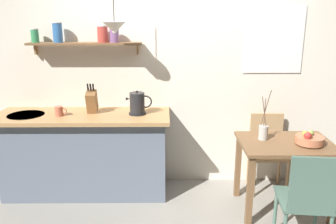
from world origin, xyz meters
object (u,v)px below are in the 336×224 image
(dining_chair_far, at_px, (267,148))
(fruit_bowl, at_px, (309,139))
(knife_block, at_px, (92,101))
(dining_chair_near, at_px, (307,198))
(coffee_mug_by_sink, at_px, (59,111))
(pendant_lamp, at_px, (114,27))
(dining_table, at_px, (285,155))
(electric_kettle, at_px, (138,104))
(twig_vase, at_px, (263,131))

(dining_chair_far, bearing_deg, fruit_bowl, -67.02)
(knife_block, bearing_deg, dining_chair_near, -29.93)
(coffee_mug_by_sink, relative_size, pendant_lamp, 0.23)
(dining_table, bearing_deg, pendant_lamp, 170.97)
(dining_chair_near, distance_m, electric_kettle, 1.85)
(twig_vase, height_order, knife_block, knife_block)
(dining_chair_far, relative_size, fruit_bowl, 3.17)
(dining_chair_near, height_order, dining_chair_far, dining_chair_near)
(knife_block, bearing_deg, fruit_bowl, -12.34)
(dining_table, xyz_separation_m, electric_kettle, (-1.47, 0.36, 0.43))
(electric_kettle, bearing_deg, pendant_lamp, -154.65)
(dining_table, xyz_separation_m, pendant_lamp, (-1.67, 0.27, 1.21))
(dining_table, xyz_separation_m, dining_chair_near, (-0.04, -0.70, -0.09))
(dining_table, distance_m, dining_chair_far, 0.49)
(coffee_mug_by_sink, xyz_separation_m, pendant_lamp, (0.61, -0.03, 0.84))
(electric_kettle, xyz_separation_m, knife_block, (-0.49, 0.05, 0.01))
(dining_chair_far, bearing_deg, coffee_mug_by_sink, -175.41)
(fruit_bowl, bearing_deg, pendant_lamp, 169.98)
(electric_kettle, relative_size, pendant_lamp, 0.50)
(electric_kettle, xyz_separation_m, coffee_mug_by_sink, (-0.80, -0.06, -0.06))
(dining_chair_near, distance_m, twig_vase, 0.85)
(fruit_bowl, relative_size, pendant_lamp, 0.50)
(fruit_bowl, bearing_deg, dining_chair_near, -110.52)
(dining_chair_far, distance_m, coffee_mug_by_sink, 2.30)
(fruit_bowl, distance_m, twig_vase, 0.43)
(knife_block, height_order, pendant_lamp, pendant_lamp)
(fruit_bowl, xyz_separation_m, pendant_lamp, (-1.86, 0.33, 1.02))
(pendant_lamp, bearing_deg, dining_chair_far, 7.34)
(dining_chair_near, bearing_deg, coffee_mug_by_sink, 156.07)
(fruit_bowl, height_order, pendant_lamp, pendant_lamp)
(dining_chair_far, height_order, pendant_lamp, pendant_lamp)
(twig_vase, relative_size, electric_kettle, 1.82)
(dining_chair_far, xyz_separation_m, electric_kettle, (-1.44, -0.12, 0.55))
(electric_kettle, bearing_deg, coffee_mug_by_sink, -175.52)
(dining_table, height_order, coffee_mug_by_sink, coffee_mug_by_sink)
(dining_chair_near, xyz_separation_m, knife_block, (-1.91, 1.10, 0.53))
(dining_chair_far, xyz_separation_m, coffee_mug_by_sink, (-2.24, -0.18, 0.48))
(twig_vase, height_order, electric_kettle, twig_vase)
(pendant_lamp, bearing_deg, twig_vase, -7.19)
(twig_vase, relative_size, pendant_lamp, 0.91)
(dining_table, bearing_deg, electric_kettle, 166.31)
(dining_table, relative_size, dining_chair_near, 0.97)
(dining_chair_near, xyz_separation_m, electric_kettle, (-1.43, 1.05, 0.52))
(fruit_bowl, distance_m, coffee_mug_by_sink, 2.50)
(pendant_lamp, bearing_deg, electric_kettle, 25.35)
(knife_block, bearing_deg, coffee_mug_by_sink, -160.75)
(dining_chair_far, bearing_deg, dining_table, -85.82)
(dining_chair_far, relative_size, knife_block, 2.63)
(coffee_mug_by_sink, bearing_deg, knife_block, 19.25)
(dining_chair_near, bearing_deg, electric_kettle, 143.59)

